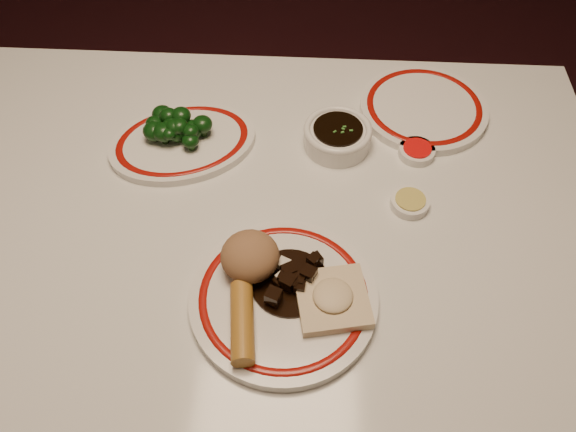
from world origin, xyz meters
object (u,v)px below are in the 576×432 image
(rice_mound, at_px, (250,256))
(spring_roll, at_px, (242,322))
(main_plate, at_px, (283,298))
(soy_bowl, at_px, (337,137))
(dining_table, at_px, (258,259))
(stirfry_heap, at_px, (292,279))
(fried_wonton, at_px, (333,298))
(broccoli_plate, at_px, (183,142))
(broccoli_pile, at_px, (176,127))

(rice_mound, xyz_separation_m, spring_roll, (-0.00, -0.10, -0.02))
(main_plate, relative_size, soy_bowl, 2.96)
(rice_mound, xyz_separation_m, soy_bowl, (0.13, 0.28, -0.03))
(dining_table, relative_size, spring_roll, 10.21)
(main_plate, xyz_separation_m, spring_roll, (-0.05, -0.05, 0.02))
(rice_mound, bearing_deg, soy_bowl, 65.66)
(soy_bowl, bearing_deg, stirfry_heap, -102.13)
(rice_mound, relative_size, fried_wonton, 0.74)
(rice_mound, bearing_deg, broccoli_plate, 119.35)
(dining_table, distance_m, soy_bowl, 0.26)
(stirfry_heap, relative_size, broccoli_pile, 0.95)
(spring_roll, bearing_deg, soy_bowl, 64.14)
(dining_table, bearing_deg, rice_mound, -88.46)
(stirfry_heap, bearing_deg, spring_roll, -130.62)
(fried_wonton, bearing_deg, broccoli_pile, 130.85)
(rice_mound, xyz_separation_m, stirfry_heap, (0.06, -0.02, -0.02))
(main_plate, height_order, soy_bowl, soy_bowl)
(dining_table, xyz_separation_m, fried_wonton, (0.12, -0.14, 0.12))
(rice_mound, distance_m, broccoli_pile, 0.32)
(main_plate, distance_m, fried_wonton, 0.07)
(rice_mound, distance_m, spring_roll, 0.10)
(fried_wonton, bearing_deg, dining_table, 131.50)
(fried_wonton, xyz_separation_m, broccoli_pile, (-0.28, 0.32, 0.01))
(broccoli_pile, bearing_deg, soy_bowl, 2.02)
(spring_roll, bearing_deg, dining_table, 83.08)
(dining_table, relative_size, rice_mound, 13.91)
(fried_wonton, height_order, stirfry_heap, stirfry_heap)
(spring_roll, bearing_deg, broccoli_plate, 105.02)
(main_plate, xyz_separation_m, fried_wonton, (0.07, -0.01, 0.02))
(rice_mound, height_order, broccoli_pile, rice_mound)
(fried_wonton, bearing_deg, soy_bowl, 88.80)
(rice_mound, bearing_deg, stirfry_heap, -20.65)
(main_plate, bearing_deg, stirfry_heap, 61.55)
(spring_roll, relative_size, broccoli_plate, 0.37)
(fried_wonton, relative_size, soy_bowl, 0.98)
(spring_roll, bearing_deg, fried_wonton, 13.84)
(dining_table, relative_size, broccoli_pile, 9.86)
(rice_mound, bearing_deg, broccoli_pile, 120.27)
(spring_roll, bearing_deg, stirfry_heap, 42.35)
(main_plate, distance_m, soy_bowl, 0.34)
(main_plate, bearing_deg, dining_table, 111.95)
(spring_roll, xyz_separation_m, stirfry_heap, (0.06, 0.07, -0.01))
(dining_table, xyz_separation_m, stirfry_heap, (0.06, -0.11, 0.12))
(dining_table, xyz_separation_m, soy_bowl, (0.13, 0.19, 0.11))
(main_plate, relative_size, broccoli_plate, 1.12)
(fried_wonton, relative_size, broccoli_plate, 0.37)
(stirfry_heap, bearing_deg, soy_bowl, 77.87)
(spring_roll, relative_size, soy_bowl, 0.99)
(fried_wonton, xyz_separation_m, broccoli_plate, (-0.27, 0.32, -0.02))
(stirfry_heap, height_order, soy_bowl, stirfry_heap)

